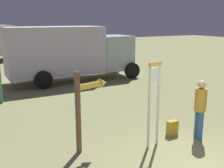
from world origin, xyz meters
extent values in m
cylinder|color=silver|center=(-0.37, 1.62, 1.11)|extent=(0.07, 0.07, 2.21)
cylinder|color=silver|center=(-0.03, 1.68, 1.11)|extent=(0.07, 0.07, 2.21)
cube|color=#FDBB4E|center=(-0.20, 1.65, 2.26)|extent=(0.43, 0.15, 0.10)
cylinder|color=white|center=(-0.21, 1.68, 1.99)|extent=(0.35, 0.10, 0.35)
cube|color=black|center=(-0.21, 1.70, 1.99)|extent=(0.07, 0.02, 0.08)
cube|color=black|center=(-0.21, 1.70, 1.99)|extent=(0.12, 0.03, 0.09)
cube|color=brown|center=(-2.10, 2.27, 1.06)|extent=(0.12, 0.12, 2.13)
cube|color=yellow|center=(-1.71, 2.36, 1.72)|extent=(0.68, 0.22, 0.14)
cone|color=yellow|center=(-1.28, 2.47, 1.72)|extent=(0.27, 0.30, 0.25)
sphere|color=#F1EB8C|center=(-2.02, 2.29, 0.53)|extent=(0.04, 0.04, 0.04)
sphere|color=#F8E092|center=(-2.02, 2.29, 0.85)|extent=(0.04, 0.04, 0.04)
sphere|color=#FFEA89|center=(-2.02, 2.29, 1.17)|extent=(0.04, 0.04, 0.04)
sphere|color=#FFD983|center=(-2.02, 2.29, 1.49)|extent=(0.04, 0.04, 0.04)
sphere|color=#FFEB95|center=(-2.02, 2.29, 1.81)|extent=(0.04, 0.04, 0.04)
cylinder|color=#34669D|center=(1.24, 1.32, 0.42)|extent=(0.16, 0.16, 0.83)
cylinder|color=#34669D|center=(1.28, 1.48, 0.42)|extent=(0.16, 0.16, 0.83)
cylinder|color=gold|center=(1.26, 1.40, 1.16)|extent=(0.33, 0.33, 0.66)
sphere|color=#D5B882|center=(1.26, 1.40, 1.60)|extent=(0.23, 0.23, 0.23)
cube|color=gold|center=(0.75, 1.94, 0.22)|extent=(0.34, 0.17, 0.44)
cube|color=#B69130|center=(0.75, 2.05, 0.16)|extent=(0.24, 0.04, 0.20)
cylinder|color=#498A62|center=(-3.30, 7.78, 0.43)|extent=(0.16, 0.16, 0.86)
cube|color=silver|center=(-0.09, 10.46, 1.72)|extent=(5.08, 2.29, 2.54)
cube|color=#AEBCC7|center=(3.42, 10.42, 1.44)|extent=(1.88, 2.14, 1.97)
cube|color=black|center=(4.36, 10.41, 1.83)|extent=(0.05, 1.78, 0.87)
cylinder|color=black|center=(4.10, 9.28, 0.45)|extent=(0.90, 0.26, 0.90)
cylinder|color=black|center=(4.12, 11.55, 0.45)|extent=(0.90, 0.26, 0.90)
cylinder|color=black|center=(-1.10, 9.33, 0.45)|extent=(0.90, 0.26, 0.90)
cylinder|color=black|center=(-1.07, 11.60, 0.45)|extent=(0.90, 0.26, 0.90)
cube|color=#4E6259|center=(0.04, 21.25, 1.48)|extent=(2.12, 2.57, 2.07)
cube|color=black|center=(0.83, 21.45, 1.90)|extent=(0.50, 1.83, 0.91)
cylinder|color=black|center=(0.92, 20.24, 0.45)|extent=(0.93, 0.47, 0.90)
cylinder|color=black|center=(0.32, 22.56, 0.45)|extent=(0.93, 0.47, 0.90)
camera|label=1|loc=(-4.50, -3.84, 3.38)|focal=43.79mm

